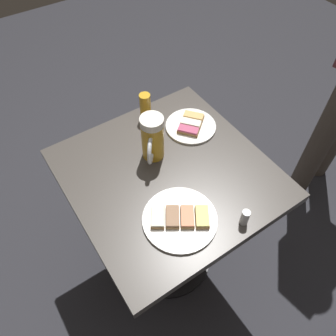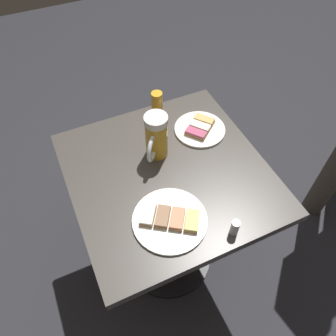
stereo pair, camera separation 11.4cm
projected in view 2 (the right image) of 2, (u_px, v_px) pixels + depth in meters
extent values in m
plane|color=#28282D|center=(168.00, 256.00, 1.72)|extent=(6.00, 6.00, 0.00)
cylinder|color=black|center=(168.00, 255.00, 1.72)|extent=(0.44, 0.44, 0.01)
cylinder|color=black|center=(168.00, 222.00, 1.44)|extent=(0.09, 0.09, 0.69)
cube|color=#423D38|center=(168.00, 175.00, 1.17)|extent=(0.68, 0.69, 0.04)
cylinder|color=white|center=(170.00, 220.00, 1.03)|extent=(0.24, 0.24, 0.01)
cube|color=#9E7547|center=(148.00, 215.00, 1.03)|extent=(0.08, 0.09, 0.01)
cube|color=white|center=(148.00, 214.00, 1.02)|extent=(0.07, 0.08, 0.01)
cube|color=#9E7547|center=(163.00, 217.00, 1.02)|extent=(0.08, 0.09, 0.01)
cube|color=#997051|center=(162.00, 216.00, 1.01)|extent=(0.07, 0.08, 0.01)
cube|color=#9E7547|center=(177.00, 219.00, 1.02)|extent=(0.08, 0.09, 0.01)
cube|color=#EA8E66|center=(177.00, 218.00, 1.01)|extent=(0.07, 0.08, 0.01)
cube|color=#9E7547|center=(192.00, 221.00, 1.01)|extent=(0.08, 0.09, 0.01)
cube|color=#EFE07A|center=(192.00, 220.00, 1.01)|extent=(0.07, 0.08, 0.01)
cylinder|color=white|center=(200.00, 129.00, 1.28)|extent=(0.20, 0.20, 0.01)
cube|color=#9E7547|center=(196.00, 134.00, 1.25)|extent=(0.08, 0.09, 0.01)
cube|color=#BC4C70|center=(196.00, 132.00, 1.24)|extent=(0.08, 0.08, 0.01)
cube|color=#9E7547|center=(200.00, 127.00, 1.27)|extent=(0.08, 0.09, 0.01)
cube|color=white|center=(200.00, 125.00, 1.26)|extent=(0.08, 0.08, 0.01)
cube|color=#9E7547|center=(204.00, 121.00, 1.29)|extent=(0.08, 0.09, 0.01)
cube|color=#E5B266|center=(204.00, 119.00, 1.28)|extent=(0.08, 0.08, 0.01)
cylinder|color=gold|center=(156.00, 139.00, 1.15)|extent=(0.08, 0.08, 0.15)
cylinder|color=white|center=(155.00, 120.00, 1.08)|extent=(0.08, 0.08, 0.03)
torus|color=silver|center=(152.00, 148.00, 1.11)|extent=(0.07, 0.09, 0.10)
cylinder|color=gold|center=(157.00, 105.00, 1.29)|extent=(0.04, 0.04, 0.11)
cylinder|color=silver|center=(235.00, 228.00, 0.98)|extent=(0.03, 0.03, 0.06)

